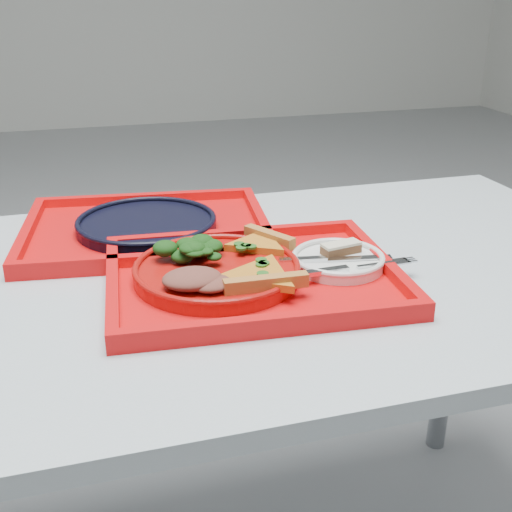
{
  "coord_description": "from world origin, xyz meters",
  "views": [
    {
      "loc": [
        -0.16,
        -0.93,
        1.19
      ],
      "look_at": [
        0.1,
        -0.01,
        0.78
      ],
      "focal_mm": 45.0,
      "sensor_mm": 36.0,
      "label": 1
    }
  ],
  "objects_px": {
    "dinner_plate": "(217,273)",
    "dessert_bar": "(341,248)",
    "navy_plate": "(147,225)",
    "tray_far": "(147,232)",
    "tray_main": "(252,280)"
  },
  "relations": [
    {
      "from": "dinner_plate",
      "to": "dessert_bar",
      "type": "distance_m",
      "value": 0.21
    },
    {
      "from": "dinner_plate",
      "to": "dessert_bar",
      "type": "xyz_separation_m",
      "value": [
        0.21,
        0.01,
        0.01
      ]
    },
    {
      "from": "dinner_plate",
      "to": "navy_plate",
      "type": "bearing_deg",
      "value": 107.54
    },
    {
      "from": "tray_far",
      "to": "dessert_bar",
      "type": "bearing_deg",
      "value": -32.61
    },
    {
      "from": "navy_plate",
      "to": "dinner_plate",
      "type": "bearing_deg",
      "value": -72.46
    },
    {
      "from": "tray_far",
      "to": "dinner_plate",
      "type": "relative_size",
      "value": 1.73
    },
    {
      "from": "tray_far",
      "to": "navy_plate",
      "type": "relative_size",
      "value": 1.73
    },
    {
      "from": "dessert_bar",
      "to": "dinner_plate",
      "type": "bearing_deg",
      "value": 172.08
    },
    {
      "from": "dinner_plate",
      "to": "navy_plate",
      "type": "relative_size",
      "value": 1.0
    },
    {
      "from": "tray_main",
      "to": "dessert_bar",
      "type": "bearing_deg",
      "value": 11.39
    },
    {
      "from": "tray_far",
      "to": "dinner_plate",
      "type": "bearing_deg",
      "value": -65.64
    },
    {
      "from": "navy_plate",
      "to": "tray_far",
      "type": "bearing_deg",
      "value": 0.0
    },
    {
      "from": "dinner_plate",
      "to": "navy_plate",
      "type": "height_order",
      "value": "dinner_plate"
    },
    {
      "from": "tray_far",
      "to": "dessert_bar",
      "type": "relative_size",
      "value": 6.49
    },
    {
      "from": "tray_far",
      "to": "navy_plate",
      "type": "xyz_separation_m",
      "value": [
        0.0,
        0.0,
        0.01
      ]
    }
  ]
}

